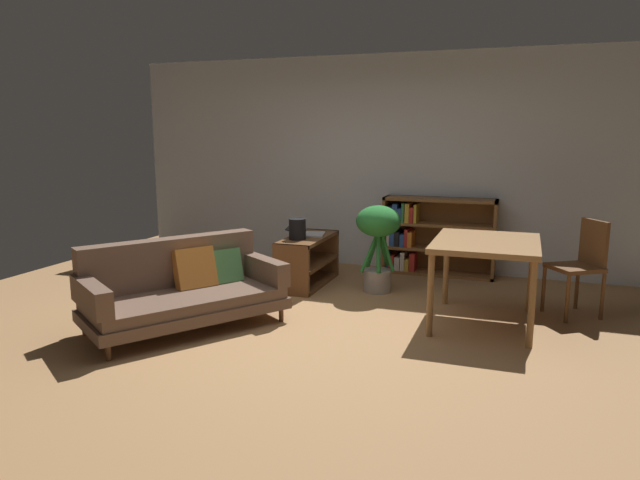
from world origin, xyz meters
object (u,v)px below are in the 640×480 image
at_px(bookshelf, 430,236).
at_px(dining_table, 486,250).
at_px(desk_speaker, 297,229).
at_px(open_laptop, 308,233).
at_px(dining_chair_near, 582,262).
at_px(media_console, 308,261).
at_px(potted_floor_plant, 378,235).
at_px(fabric_couch, 182,288).

bearing_deg(bookshelf, dining_table, -66.30).
xyz_separation_m(desk_speaker, dining_table, (2.06, -0.55, 0.02)).
distance_m(open_laptop, bookshelf, 1.57).
distance_m(desk_speaker, dining_table, 2.13).
xyz_separation_m(open_laptop, bookshelf, (1.28, 0.90, -0.11)).
relative_size(open_laptop, dining_chair_near, 0.53).
bearing_deg(bookshelf, dining_chair_near, -36.40).
height_order(media_console, potted_floor_plant, potted_floor_plant).
bearing_deg(desk_speaker, open_laptop, 89.39).
distance_m(fabric_couch, open_laptop, 1.92).
bearing_deg(open_laptop, desk_speaker, -90.61).
bearing_deg(desk_speaker, bookshelf, 43.15).
bearing_deg(dining_chair_near, bookshelf, 143.60).
relative_size(dining_table, dining_chair_near, 1.21).
bearing_deg(potted_floor_plant, open_laptop, 170.67).
relative_size(desk_speaker, potted_floor_plant, 0.24).
relative_size(media_console, dining_table, 0.94).
bearing_deg(bookshelf, fabric_couch, -123.50).
bearing_deg(bookshelf, open_laptop, -145.04).
xyz_separation_m(fabric_couch, potted_floor_plant, (1.40, 1.69, 0.28)).
xyz_separation_m(potted_floor_plant, dining_table, (1.18, -0.72, 0.06)).
relative_size(media_console, dining_chair_near, 1.14).
xyz_separation_m(open_laptop, dining_table, (2.06, -0.86, 0.11)).
bearing_deg(open_laptop, dining_table, -22.73).
bearing_deg(dining_table, desk_speaker, 164.99).
distance_m(potted_floor_plant, dining_table, 1.38).
distance_m(desk_speaker, dining_chair_near, 2.92).
bearing_deg(dining_chair_near, potted_floor_plant, 175.66).
bearing_deg(fabric_couch, desk_speaker, 71.20).
bearing_deg(desk_speaker, potted_floor_plant, 10.57).
bearing_deg(media_console, dining_chair_near, -3.60).
relative_size(fabric_couch, bookshelf, 1.40).
height_order(open_laptop, dining_chair_near, dining_chair_near).
bearing_deg(open_laptop, bookshelf, 34.96).
distance_m(fabric_couch, media_console, 1.80).
xyz_separation_m(dining_chair_near, bookshelf, (-1.62, 1.20, -0.05)).
bearing_deg(potted_floor_plant, dining_table, -31.36).
bearing_deg(desk_speaker, dining_table, -15.01).
height_order(fabric_couch, open_laptop, fabric_couch).
height_order(dining_table, bookshelf, bookshelf).
relative_size(media_console, bookshelf, 0.78).
relative_size(fabric_couch, desk_speaker, 8.19).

